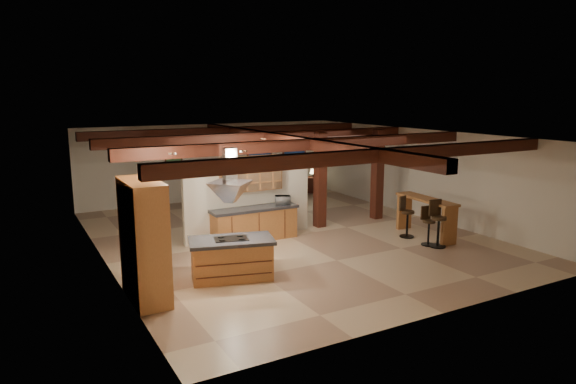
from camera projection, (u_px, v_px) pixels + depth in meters
name	position (u px, v px, depth m)	size (l,w,h in m)	color
ground	(288.00, 236.00, 14.73)	(12.00, 12.00, 0.00)	#CDAD88
room_walls	(288.00, 175.00, 14.39)	(12.00, 12.00, 12.00)	beige
ceiling_beams	(288.00, 140.00, 14.20)	(10.00, 12.00, 0.28)	#38180E
timber_posts	(350.00, 167.00, 16.01)	(2.50, 0.30, 2.90)	#38180E
partition_wall	(248.00, 199.00, 14.47)	(3.80, 0.18, 2.20)	beige
pantry_cabinet	(144.00, 241.00, 10.04)	(0.67, 1.60, 2.40)	#AF6C38
back_counter	(254.00, 224.00, 14.25)	(2.50, 0.66, 0.94)	#AF6C38
upper_display_cabinet	(251.00, 174.00, 14.17)	(1.80, 0.36, 0.95)	#AF6C38
range_hood	(230.00, 200.00, 11.06)	(1.10, 1.10, 1.40)	silver
back_windows	(277.00, 157.00, 20.87)	(2.70, 0.07, 1.70)	#38180E
framed_art	(174.00, 158.00, 18.78)	(0.65, 0.05, 0.85)	#38180E
recessed_cans	(230.00, 147.00, 11.31)	(3.16, 2.46, 0.03)	silver
kitchen_island	(232.00, 258.00, 11.31)	(2.04, 1.43, 0.92)	#AF6C38
dining_table	(238.00, 206.00, 17.38)	(1.62, 0.90, 0.57)	#412310
sofa	(286.00, 186.00, 20.80)	(2.19, 0.85, 0.64)	black
microwave	(283.00, 200.00, 14.57)	(0.43, 0.29, 0.24)	silver
bar_counter	(426.00, 211.00, 14.58)	(0.66, 2.16, 1.12)	#AF6C38
side_table	(313.00, 185.00, 21.24)	(0.50, 0.50, 0.63)	#38180E
table_lamp	(313.00, 172.00, 21.14)	(0.28, 0.28, 0.33)	black
bar_stool_a	(438.00, 223.00, 13.63)	(0.44, 0.45, 1.26)	black
bar_stool_b	(428.00, 226.00, 13.80)	(0.37, 0.37, 1.05)	black
bar_stool_c	(406.00, 217.00, 14.56)	(0.43, 0.45, 1.17)	black
dining_chairs	(238.00, 195.00, 17.30)	(2.55, 2.55, 1.33)	#38180E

